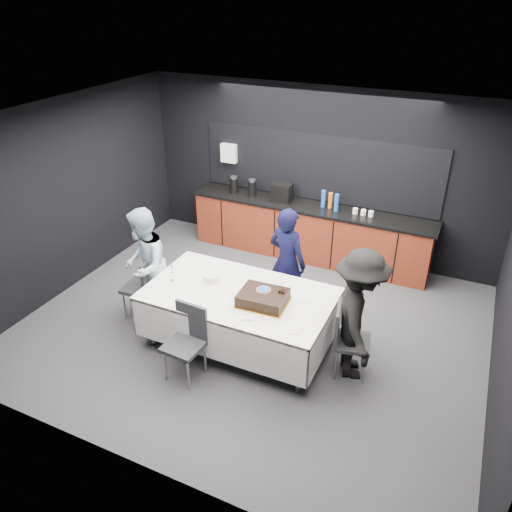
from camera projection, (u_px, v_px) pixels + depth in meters
The scene contains 18 objects.
ground at pixel (253, 326), 6.87m from camera, with size 6.00×6.00×0.00m, color #3D3D42.
room_shell at pixel (252, 201), 5.97m from camera, with size 6.04×5.04×2.82m.
kitchenette at pixel (308, 227), 8.37m from camera, with size 4.10×0.64×2.05m.
party_table at pixel (239, 302), 6.24m from camera, with size 2.32×1.32×0.78m.
cake_assembly at pixel (263, 298), 5.94m from camera, with size 0.63×0.52×0.18m.
plate_stack at pixel (212, 277), 6.40m from camera, with size 0.21×0.21×0.10m, color white.
loose_plate_near at pixel (205, 303), 5.96m from camera, with size 0.20×0.20×0.01m, color white.
loose_plate_right_a at pixel (303, 298), 6.07m from camera, with size 0.21×0.21×0.01m, color white.
loose_plate_right_b at pixel (292, 329), 5.53m from camera, with size 0.20×0.20×0.01m, color white.
loose_plate_far at pixel (260, 281), 6.40m from camera, with size 0.19×0.19×0.01m, color white.
fork_pile at pixel (248, 318), 5.69m from camera, with size 0.15×0.09×0.02m, color white.
champagne_flute at pixel (171, 270), 6.34m from camera, with size 0.06×0.06×0.22m.
chair_left at pixel (144, 283), 6.83m from camera, with size 0.46×0.46×0.92m.
chair_right at pixel (346, 335), 5.82m from camera, with size 0.50×0.50×0.92m.
chair_near at pixel (187, 337), 5.80m from camera, with size 0.45×0.45×0.92m.
person_center at pixel (287, 262), 6.82m from camera, with size 0.58×0.38×1.59m, color black.
person_left at pixel (145, 265), 6.72m from camera, with size 0.78×0.61×1.61m, color #9DB4C5.
person_right at pixel (358, 315), 5.68m from camera, with size 1.06×0.61×1.65m, color black.
Camera 1 is at (2.38, -5.01, 4.16)m, focal length 35.00 mm.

